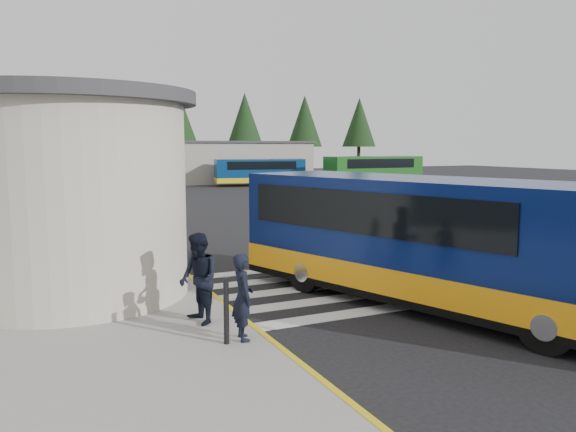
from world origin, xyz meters
name	(u,v)px	position (x,y,z in m)	size (l,w,h in m)	color
ground	(341,277)	(0.00, 0.00, 0.00)	(140.00, 140.00, 0.00)	black
curb_strip	(167,260)	(-4.05, 4.00, 0.08)	(0.12, 34.00, 0.16)	yellow
crosswalk	(340,284)	(-0.50, -0.80, 0.01)	(8.00, 5.35, 0.01)	silver
depot_building	(180,162)	(6.00, 42.00, 2.11)	(26.40, 8.40, 4.20)	gray
tree_line	(163,118)	(6.29, 50.00, 6.77)	(58.40, 4.40, 10.00)	black
transit_bus	(430,245)	(0.40, -3.35, 1.41)	(6.21, 10.73, 2.95)	#06154E
pedestrian_a	(243,297)	(-4.50, -4.13, 0.95)	(0.59, 0.39, 1.61)	black
pedestrian_b	(199,279)	(-4.97, -2.87, 1.07)	(0.89, 0.70, 1.84)	black
bollard	(226,311)	(-4.85, -4.23, 0.76)	(0.10, 0.10, 1.22)	black
far_bus_a	(260,171)	(11.84, 35.15, 1.39)	(8.58, 3.81, 2.14)	navy
far_bus_b	(374,170)	(21.01, 29.95, 1.55)	(9.24, 2.63, 2.38)	#185516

